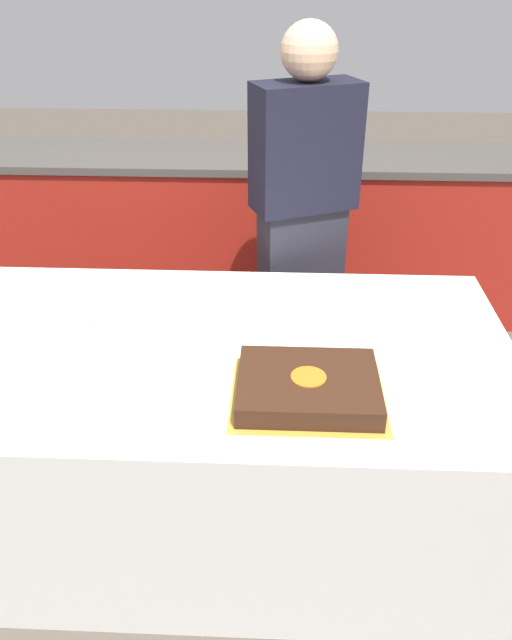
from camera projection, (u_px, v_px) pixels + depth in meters
name	position (u px, v px, depth m)	size (l,w,h in m)	color
ground_plane	(214.00, 503.00, 2.45)	(14.00, 14.00, 0.00)	brown
back_counter	(240.00, 233.00, 3.61)	(4.40, 0.58, 0.92)	#A82319
dining_table	(211.00, 431.00, 2.26)	(2.04, 1.10, 0.74)	white
cake	(308.00, 387.00, 1.81)	(0.45, 0.36, 0.07)	gold
plate_stack	(124.00, 315.00, 2.16)	(0.24, 0.24, 0.08)	white
side_plate_near_cake	(333.00, 342.00, 2.08)	(0.18, 0.18, 0.00)	white
person_cutting_cake	(302.00, 225.00, 2.66)	(0.46, 0.35, 1.66)	#282833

